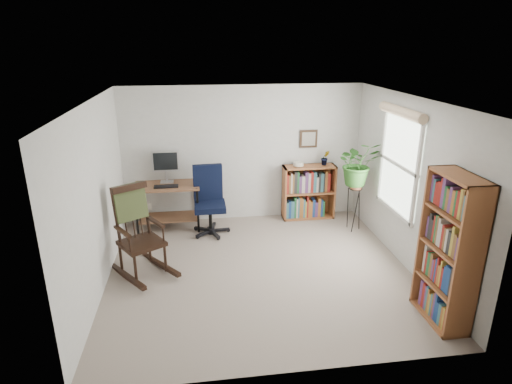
{
  "coord_description": "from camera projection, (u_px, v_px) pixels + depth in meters",
  "views": [
    {
      "loc": [
        -0.8,
        -5.3,
        3.09
      ],
      "look_at": [
        0.0,
        0.4,
        1.05
      ],
      "focal_mm": 30.0,
      "sensor_mm": 36.0,
      "label": 1
    }
  ],
  "objects": [
    {
      "name": "rocking_chair",
      "position": [
        141.0,
        232.0,
        5.81
      ],
      "size": [
        1.15,
        1.29,
        1.28
      ],
      "primitive_type": null,
      "rotation": [
        0.0,
        0.0,
        0.57
      ],
      "color": "black",
      "rests_on": "floor"
    },
    {
      "name": "window",
      "position": [
        398.0,
        165.0,
        6.16
      ],
      "size": [
        0.12,
        1.2,
        1.5
      ],
      "primitive_type": null,
      "color": "silver",
      "rests_on": "wall_right"
    },
    {
      "name": "ceiling",
      "position": [
        261.0,
        100.0,
        5.28
      ],
      "size": [
        4.2,
        4.0,
        0.0
      ],
      "primitive_type": "cube",
      "color": "white",
      "rests_on": "ground"
    },
    {
      "name": "floor",
      "position": [
        260.0,
        271.0,
        6.08
      ],
      "size": [
        4.2,
        4.0,
        0.0
      ],
      "primitive_type": "cube",
      "color": "gray",
      "rests_on": "ground"
    },
    {
      "name": "wall_back",
      "position": [
        243.0,
        154.0,
        7.55
      ],
      "size": [
        4.2,
        0.0,
        2.4
      ],
      "primitive_type": "cube",
      "color": "silver",
      "rests_on": "ground"
    },
    {
      "name": "desk",
      "position": [
        168.0,
        207.0,
        7.36
      ],
      "size": [
        1.1,
        0.6,
        0.79
      ],
      "primitive_type": null,
      "color": "brown",
      "rests_on": "floor"
    },
    {
      "name": "low_bookshelf",
      "position": [
        309.0,
        192.0,
        7.77
      ],
      "size": [
        0.94,
        0.31,
        0.99
      ],
      "primitive_type": null,
      "color": "#9A5932",
      "rests_on": "floor"
    },
    {
      "name": "monitor",
      "position": [
        166.0,
        167.0,
        7.26
      ],
      "size": [
        0.46,
        0.16,
        0.56
      ],
      "primitive_type": null,
      "color": "#B3B4B8",
      "rests_on": "desk"
    },
    {
      "name": "spider_plant",
      "position": [
        360.0,
        142.0,
        6.9
      ],
      "size": [
        1.69,
        1.87,
        1.46
      ],
      "primitive_type": "imported",
      "color": "#2B6021",
      "rests_on": "plant_stand"
    },
    {
      "name": "wall_left",
      "position": [
        96.0,
        199.0,
        5.4
      ],
      "size": [
        0.0,
        4.0,
        2.4
      ],
      "primitive_type": "cube",
      "color": "silver",
      "rests_on": "ground"
    },
    {
      "name": "keyboard",
      "position": [
        166.0,
        186.0,
        7.11
      ],
      "size": [
        0.4,
        0.15,
        0.02
      ],
      "primitive_type": "cube",
      "color": "black",
      "rests_on": "desk"
    },
    {
      "name": "wall_front",
      "position": [
        294.0,
        265.0,
        3.81
      ],
      "size": [
        4.2,
        0.0,
        2.4
      ],
      "primitive_type": "cube",
      "color": "silver",
      "rests_on": "ground"
    },
    {
      "name": "plant_stand",
      "position": [
        354.0,
        206.0,
        7.27
      ],
      "size": [
        0.28,
        0.28,
        0.88
      ],
      "primitive_type": null,
      "rotation": [
        0.0,
        0.0,
        -0.17
      ],
      "color": "black",
      "rests_on": "floor"
    },
    {
      "name": "office_chair",
      "position": [
        210.0,
        201.0,
        7.07
      ],
      "size": [
        0.68,
        0.68,
        1.17
      ],
      "primitive_type": null,
      "rotation": [
        0.0,
        0.0,
        0.07
      ],
      "color": "black",
      "rests_on": "floor"
    },
    {
      "name": "potted_plant_small",
      "position": [
        325.0,
        162.0,
        7.63
      ],
      "size": [
        0.13,
        0.24,
        0.11
      ],
      "primitive_type": "imported",
      "color": "#2B6021",
      "rests_on": "low_bookshelf"
    },
    {
      "name": "tall_bookshelf",
      "position": [
        449.0,
        251.0,
        4.75
      ],
      "size": [
        0.33,
        0.77,
        1.77
      ],
      "primitive_type": null,
      "color": "#9A5932",
      "rests_on": "floor"
    },
    {
      "name": "framed_picture",
      "position": [
        309.0,
        139.0,
        7.59
      ],
      "size": [
        0.32,
        0.04,
        0.32
      ],
      "primitive_type": null,
      "color": "black",
      "rests_on": "wall_back"
    },
    {
      "name": "wall_right",
      "position": [
        409.0,
        184.0,
        5.96
      ],
      "size": [
        0.0,
        4.0,
        2.4
      ],
      "primitive_type": "cube",
      "color": "silver",
      "rests_on": "ground"
    }
  ]
}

